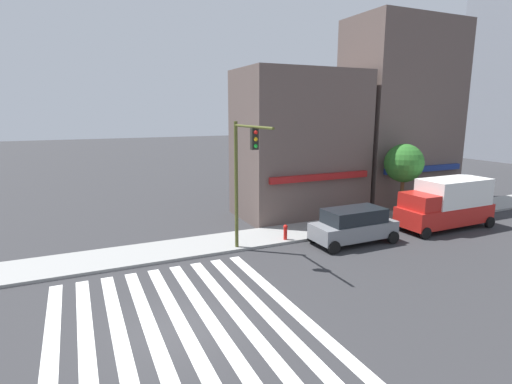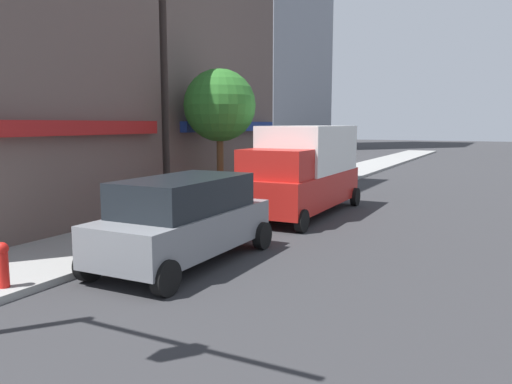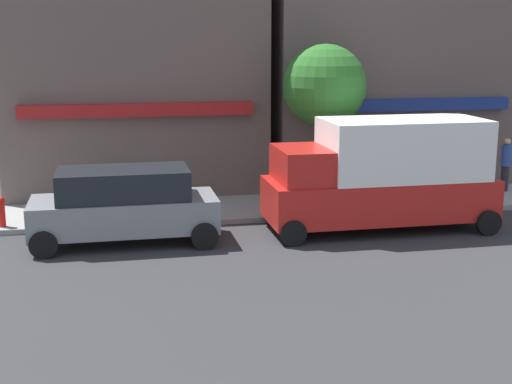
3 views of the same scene
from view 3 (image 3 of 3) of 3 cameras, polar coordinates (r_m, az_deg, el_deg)
name	(u,v)px [view 3 (image 3 of 3)]	position (r m, az deg, el deg)	size (l,w,h in m)	color
storefront_row	(281,13)	(25.46, 2.05, 14.12)	(17.15, 5.30, 13.64)	brown
suv_grey	(124,204)	(18.48, -10.51, -0.95)	(4.72, 2.12, 1.94)	slate
box_truck_red	(383,173)	(19.66, 10.14, 1.52)	(6.23, 2.42, 3.04)	#B21E19
pedestrian_blue_shirt	(506,164)	(25.06, 19.35, 2.15)	(0.32, 0.32, 1.77)	#23232D
fire_hydrant	(1,210)	(20.49, -19.71, -1.37)	(0.24, 0.24, 0.84)	red
street_tree	(324,87)	(21.74, 5.50, 8.38)	(2.52, 2.52, 4.86)	brown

